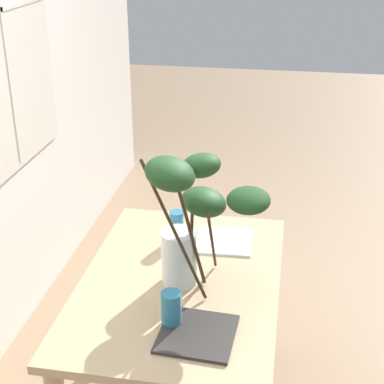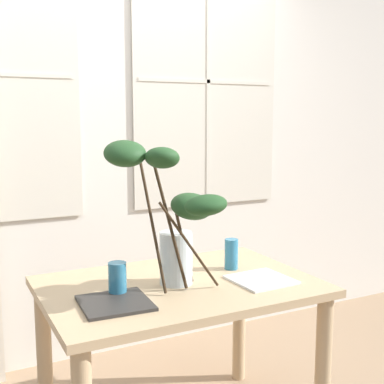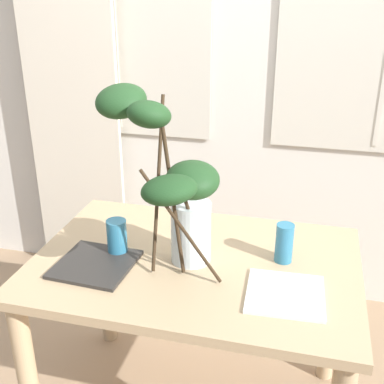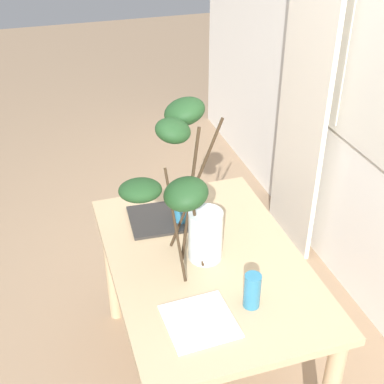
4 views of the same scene
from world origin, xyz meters
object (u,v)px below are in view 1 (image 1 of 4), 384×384
dining_table (181,305)px  drinking_glass_blue_right (177,226)px  drinking_glass_blue_left (171,309)px  plate_square_right (224,241)px  vase_with_branches (194,218)px  plate_square_left (197,334)px

dining_table → drinking_glass_blue_right: 0.39m
dining_table → drinking_glass_blue_left: bearing=-175.3°
drinking_glass_blue_right → plate_square_right: drinking_glass_blue_right is taller
vase_with_branches → plate_square_left: size_ratio=2.48×
plate_square_left → plate_square_right: (0.69, -0.01, -0.00)m
drinking_glass_blue_right → plate_square_left: bearing=-162.7°
dining_table → plate_square_right: 0.40m
drinking_glass_blue_right → plate_square_right: (0.03, -0.22, -0.07)m
dining_table → drinking_glass_blue_left: (-0.30, -0.02, 0.20)m
vase_with_branches → drinking_glass_blue_left: size_ratio=4.80×
plate_square_right → vase_with_branches: bearing=169.7°
dining_table → plate_square_right: (0.35, -0.14, 0.14)m
drinking_glass_blue_left → drinking_glass_blue_right: bearing=9.4°
drinking_glass_blue_right → drinking_glass_blue_left: bearing=-170.6°
plate_square_left → plate_square_right: size_ratio=1.06×
dining_table → plate_square_left: plate_square_left is taller
vase_with_branches → drinking_glass_blue_right: vase_with_branches is taller
dining_table → plate_square_right: plate_square_right is taller
dining_table → vase_with_branches: bearing=-133.4°
dining_table → plate_square_right: size_ratio=4.73×
vase_with_branches → plate_square_right: (0.41, -0.07, -0.33)m
dining_table → drinking_glass_blue_left: size_ratio=8.66×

